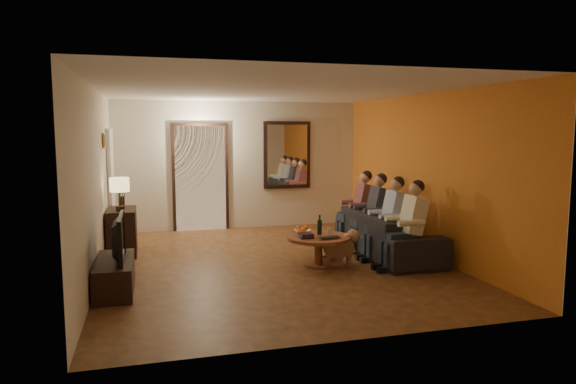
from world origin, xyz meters
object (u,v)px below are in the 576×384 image
object	(u,v)px
person_a	(409,229)
coffee_table	(318,251)
tv	(113,238)
sofa	(387,233)
dresser	(122,232)
tv_stand	(115,275)
dog	(338,247)
laptop	(331,239)
table_lamp	(120,194)
person_b	(390,221)
person_d	(360,210)
bowl	(303,232)
person_c	(374,215)

from	to	relation	value
person_a	coffee_table	size ratio (longest dim) A/B	1.26
tv	sofa	world-z (taller)	tv
dresser	tv_stand	world-z (taller)	dresser
tv_stand	person_a	bearing A→B (deg)	-0.45
dog	laptop	xyz separation A→B (m)	(-0.20, -0.22, 0.18)
table_lamp	dog	distance (m)	3.51
person_a	person_b	world-z (taller)	same
sofa	person_d	bearing A→B (deg)	7.15
tv	person_a	bearing A→B (deg)	-90.45
person_b	laptop	world-z (taller)	person_b
bowl	dog	bearing A→B (deg)	-30.02
coffee_table	tv	bearing A→B (deg)	-170.20
dresser	sofa	world-z (taller)	dresser
person_c	coffee_table	bearing A→B (deg)	-150.73
sofa	dog	size ratio (longest dim) A/B	4.27
laptop	coffee_table	bearing A→B (deg)	99.42
table_lamp	tv_stand	size ratio (longest dim) A/B	0.45
tv_stand	dog	distance (m)	3.19
person_a	dog	distance (m)	1.07
person_b	sofa	bearing A→B (deg)	71.57
bowl	tv	bearing A→B (deg)	-165.07
sofa	person_b	size ratio (longest dim) A/B	1.99
bowl	laptop	world-z (taller)	bowl
laptop	tv	bearing A→B (deg)	173.90
dresser	sofa	xyz separation A→B (m)	(4.16, -1.14, -0.02)
dresser	bowl	xyz separation A→B (m)	(2.68, -1.30, 0.11)
table_lamp	person_c	size ratio (longest dim) A/B	0.45
table_lamp	laptop	distance (m)	3.40
table_lamp	coffee_table	distance (m)	3.24
bowl	dresser	bearing A→B (deg)	154.15
person_b	dog	xyz separation A→B (m)	(-0.91, -0.13, -0.32)
tv_stand	laptop	xyz separation A→B (m)	(2.96, 0.21, 0.26)
person_b	person_d	xyz separation A→B (m)	(0.00, 1.20, 0.00)
table_lamp	tv	distance (m)	1.82
bowl	person_d	bearing A→B (deg)	37.32
dresser	person_c	distance (m)	4.15
person_a	tv_stand	bearing A→B (deg)	179.55
tv	laptop	xyz separation A→B (m)	(2.96, 0.21, -0.22)
person_c	bowl	size ratio (longest dim) A/B	4.63
tv_stand	dresser	bearing A→B (deg)	90.00
dresser	coffee_table	xyz separation A→B (m)	(2.86, -1.52, -0.15)
sofa	coffee_table	bearing A→B (deg)	106.84
tv	person_d	size ratio (longest dim) A/B	0.81
dog	coffee_table	xyz separation A→B (m)	(-0.30, 0.06, -0.06)
table_lamp	person_a	bearing A→B (deg)	-24.17
person_d	dresser	bearing A→B (deg)	176.58
dog	laptop	distance (m)	0.35
dresser	laptop	size ratio (longest dim) A/B	2.55
tv	dog	distance (m)	3.21
person_a	coffee_table	distance (m)	1.37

